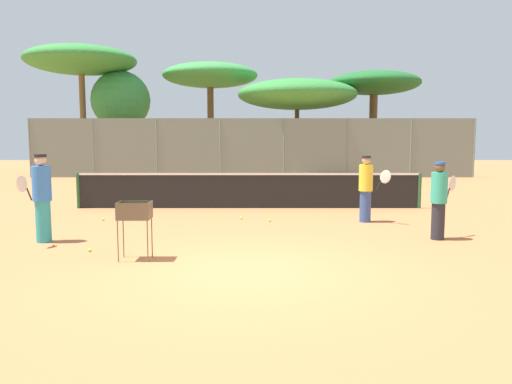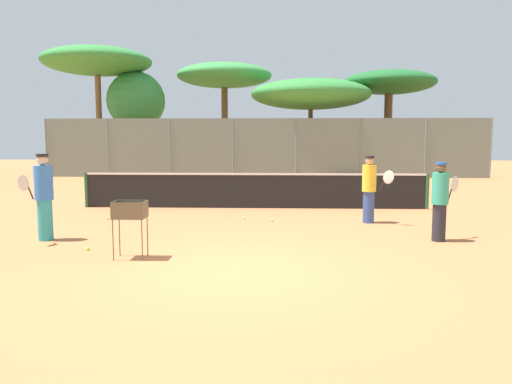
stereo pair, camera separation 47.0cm
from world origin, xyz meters
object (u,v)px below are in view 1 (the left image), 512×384
Objects in this scene: player_white_outfit at (437,199)px; player_yellow_shirt at (40,197)px; tennis_net at (247,190)px; ball_cart at (133,215)px; parked_car at (352,161)px; player_red_cap at (364,188)px.

player_yellow_shirt reaches higher than player_white_outfit.
tennis_net is 6.40× the size of player_white_outfit.
parked_car reaches higher than ball_cart.
parked_car is at bearing 44.61° from player_white_outfit.
player_white_outfit reaches higher than ball_cart.
player_yellow_shirt is 0.43× the size of parked_car.
ball_cart is (-1.90, -6.42, 0.23)m from tennis_net.
player_red_cap is at bearing 38.72° from ball_cart.
player_yellow_shirt is at bearing 146.65° from ball_cart.
player_red_cap reaches higher than parked_car.
tennis_net is 3.91m from player_red_cap.
player_white_outfit is 0.91× the size of player_yellow_shirt.
player_red_cap is 1.64× the size of ball_cart.
player_red_cap is at bearing -100.05° from parked_car.
ball_cart is (2.24, -1.47, -0.15)m from player_yellow_shirt.
player_yellow_shirt is at bearing -129.95° from tennis_net.
player_yellow_shirt reaches higher than ball_cart.
tennis_net is 5.80× the size of player_yellow_shirt.
player_red_cap is at bearing 124.99° from player_yellow_shirt.
parked_car is at bearing 68.69° from tennis_net.
ball_cart is (-5.95, -1.75, -0.06)m from player_white_outfit.
tennis_net is at bearing -111.31° from parked_car.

